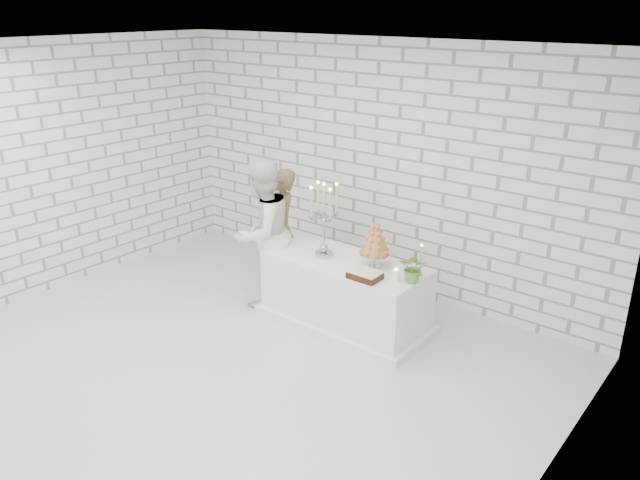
{
  "coord_description": "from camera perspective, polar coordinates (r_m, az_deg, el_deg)",
  "views": [
    {
      "loc": [
        4.02,
        -3.56,
        3.35
      ],
      "look_at": [
        0.28,
        1.09,
        1.05
      ],
      "focal_mm": 34.62,
      "sensor_mm": 36.0,
      "label": 1
    }
  ],
  "objects": [
    {
      "name": "candelabra",
      "position": [
        6.61,
        0.36,
        1.85
      ],
      "size": [
        0.43,
        0.43,
        0.84
      ],
      "primitive_type": null,
      "rotation": [
        0.0,
        0.0,
        0.33
      ],
      "color": "#9998A2",
      "rests_on": "cake_table"
    },
    {
      "name": "cake_table",
      "position": [
        6.82,
        2.34,
        -4.81
      ],
      "size": [
        1.8,
        0.8,
        0.75
      ],
      "primitive_type": "cube",
      "color": "white",
      "rests_on": "ground"
    },
    {
      "name": "flowers",
      "position": [
        6.17,
        8.68,
        -2.56
      ],
      "size": [
        0.34,
        0.31,
        0.31
      ],
      "primitive_type": "imported",
      "rotation": [
        0.0,
        0.0,
        0.32
      ],
      "color": "#34672B",
      "rests_on": "cake_table"
    },
    {
      "name": "ceiling",
      "position": [
        5.38,
        -10.08,
        17.04
      ],
      "size": [
        6.0,
        5.0,
        0.01
      ],
      "primitive_type": "cube",
      "color": "white",
      "rests_on": "ground"
    },
    {
      "name": "extra_taper",
      "position": [
        6.32,
        9.3,
        -1.9
      ],
      "size": [
        0.07,
        0.07,
        0.32
      ],
      "primitive_type": "cylinder",
      "rotation": [
        0.0,
        0.0,
        0.28
      ],
      "color": "#BFB89B",
      "rests_on": "cake_table"
    },
    {
      "name": "chocolate_cake",
      "position": [
        6.23,
        4.17,
        -3.23
      ],
      "size": [
        0.32,
        0.23,
        0.08
      ],
      "primitive_type": "cube",
      "rotation": [
        0.0,
        0.0,
        0.01
      ],
      "color": "black",
      "rests_on": "cake_table"
    },
    {
      "name": "wall_right",
      "position": [
        4.14,
        20.5,
        -6.96
      ],
      "size": [
        0.01,
        5.0,
        3.0
      ],
      "primitive_type": "cube",
      "color": "white",
      "rests_on": "ground"
    },
    {
      "name": "groom",
      "position": [
        7.49,
        -3.58,
        0.86
      ],
      "size": [
        0.63,
        0.67,
        1.53
      ],
      "primitive_type": "imported",
      "rotation": [
        0.0,
        0.0,
        -0.92
      ],
      "color": "#493B27",
      "rests_on": "ground"
    },
    {
      "name": "wall_back",
      "position": [
        7.5,
        5.15,
        6.72
      ],
      "size": [
        6.0,
        0.01,
        3.0
      ],
      "primitive_type": "cube",
      "color": "white",
      "rests_on": "ground"
    },
    {
      "name": "bride",
      "position": [
        7.13,
        -5.34,
        0.63
      ],
      "size": [
        0.69,
        0.87,
        1.74
      ],
      "primitive_type": "imported",
      "rotation": [
        0.0,
        0.0,
        -1.53
      ],
      "color": "white",
      "rests_on": "ground"
    },
    {
      "name": "ground",
      "position": [
        6.33,
        -8.34,
        -11.15
      ],
      "size": [
        6.0,
        5.0,
        0.01
      ],
      "primitive_type": "cube",
      "color": "silver",
      "rests_on": "ground"
    },
    {
      "name": "pillar_candle",
      "position": [
        6.2,
        7.01,
        -3.27
      ],
      "size": [
        0.09,
        0.09,
        0.12
      ],
      "primitive_type": "cylinder",
      "rotation": [
        0.0,
        0.0,
        -0.08
      ],
      "color": "white",
      "rests_on": "cake_table"
    },
    {
      "name": "wall_left",
      "position": [
        8.08,
        -23.75,
        6.06
      ],
      "size": [
        0.01,
        5.0,
        3.0
      ],
      "primitive_type": "cube",
      "color": "white",
      "rests_on": "ground"
    },
    {
      "name": "croquembouche",
      "position": [
        6.43,
        5.1,
        -0.42
      ],
      "size": [
        0.34,
        0.34,
        0.51
      ],
      "primitive_type": null,
      "rotation": [
        0.0,
        0.0,
        -0.04
      ],
      "color": "#9A5629",
      "rests_on": "cake_table"
    }
  ]
}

